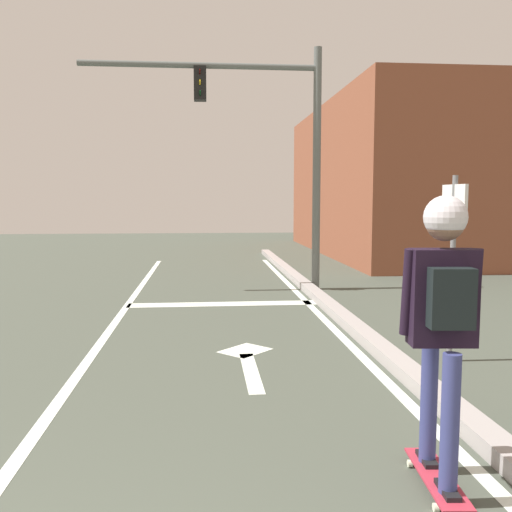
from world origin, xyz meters
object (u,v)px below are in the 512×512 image
object	(u,v)px
skater	(443,299)
street_sign_post	(453,240)
skateboard	(437,478)
traffic_signal_mast	(263,125)

from	to	relation	value
skater	street_sign_post	size ratio (longest dim) A/B	0.85
skateboard	traffic_signal_mast	world-z (taller)	traffic_signal_mast
skateboard	skater	world-z (taller)	skater
skateboard	street_sign_post	world-z (taller)	street_sign_post
traffic_signal_mast	street_sign_post	world-z (taller)	traffic_signal_mast
skateboard	skater	size ratio (longest dim) A/B	0.46
traffic_signal_mast	street_sign_post	xyz separation A→B (m)	(1.58, -5.22, -1.92)
traffic_signal_mast	street_sign_post	distance (m)	5.78
skateboard	street_sign_post	xyz separation A→B (m)	(1.30, 2.69, 1.31)
skater	traffic_signal_mast	xyz separation A→B (m)	(-0.28, 7.92, 2.07)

